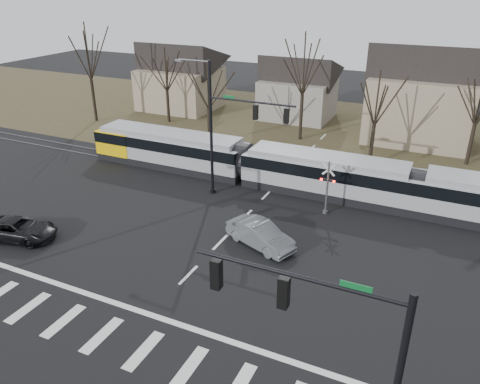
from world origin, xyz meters
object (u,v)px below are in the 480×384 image
at_px(sedan, 260,235).
at_px(rail_crossing_signal, 327,189).
at_px(tram, 324,173).
at_px(suv, 18,229).

relative_size(sedan, rail_crossing_signal, 1.25).
height_order(tram, rail_crossing_signal, rail_crossing_signal).
bearing_deg(rail_crossing_signal, sedan, -112.66).
height_order(sedan, suv, sedan).
height_order(tram, sedan, tram).
xyz_separation_m(tram, sedan, (-1.43, -9.27, -0.95)).
distance_m(tram, sedan, 9.43).
height_order(suv, rail_crossing_signal, rail_crossing_signal).
relative_size(sedan, suv, 0.92).
xyz_separation_m(suv, rail_crossing_signal, (17.09, 11.87, 1.19)).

